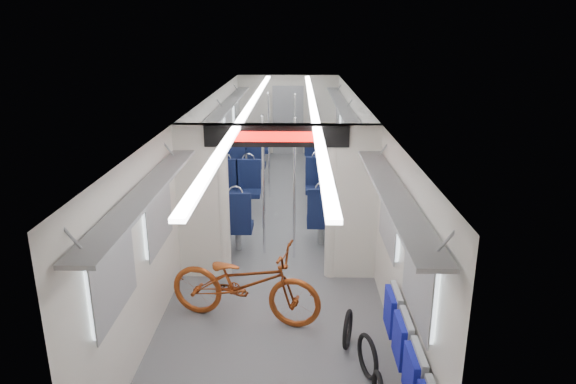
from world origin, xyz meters
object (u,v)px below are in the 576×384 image
object	(u,v)px
flip_bench	(408,357)
bike_hoop_c	(348,331)
stanchion_near_left	(263,187)
stanchion_far_left	(269,146)
seat_bay_near_left	(231,199)
stanchion_far_right	(295,149)
bicycle	(245,283)
bike_hoop_b	(367,358)
seat_bay_near_right	(332,196)
stanchion_near_right	(294,190)
seat_bay_far_right	(323,155)
seat_bay_far_left	(250,152)

from	to	relation	value
flip_bench	bike_hoop_c	size ratio (longest dim) A/B	4.52
stanchion_near_left	stanchion_far_left	size ratio (longest dim) A/B	1.00
seat_bay_near_left	stanchion_far_right	distance (m)	2.13
seat_bay_near_left	stanchion_near_left	world-z (taller)	stanchion_near_left
stanchion_far_right	seat_bay_near_left	bearing A→B (deg)	-124.49
bicycle	bike_hoop_b	distance (m)	1.82
bike_hoop_c	seat_bay_near_right	distance (m)	3.98
bike_hoop_b	stanchion_near_right	distance (m)	3.22
seat_bay_near_right	seat_bay_far_right	world-z (taller)	seat_bay_near_right
bicycle	stanchion_near_left	size ratio (longest dim) A/B	0.85
seat_bay_near_right	stanchion_far_left	xyz separation A→B (m)	(-1.26, 1.65, 0.58)
stanchion_near_left	stanchion_far_left	bearing A→B (deg)	91.48
flip_bench	seat_bay_near_left	world-z (taller)	seat_bay_near_left
bike_hoop_b	stanchion_far_right	bearing A→B (deg)	97.87
bike_hoop_c	seat_bay_far_right	xyz separation A→B (m)	(0.05, 7.38, 0.34)
bike_hoop_c	seat_bay_near_left	distance (m)	4.14
bike_hoop_b	seat_bay_near_right	world-z (taller)	seat_bay_near_right
bike_hoop_b	bike_hoop_c	world-z (taller)	bike_hoop_b
seat_bay_far_right	stanchion_far_left	bearing A→B (deg)	-125.60
seat_bay_far_right	stanchion_far_right	distance (m)	2.20
seat_bay_near_left	seat_bay_near_right	size ratio (longest dim) A/B	1.01
seat_bay_far_right	bike_hoop_c	bearing A→B (deg)	-90.40
stanchion_near_right	bike_hoop_c	bearing A→B (deg)	-75.33
bike_hoop_b	stanchion_near_left	world-z (taller)	stanchion_near_left
flip_bench	bike_hoop_c	world-z (taller)	flip_bench
bicycle	stanchion_far_right	world-z (taller)	stanchion_far_right
bicycle	seat_bay_far_right	distance (m)	6.92
bike_hoop_b	stanchion_near_left	bearing A→B (deg)	112.38
stanchion_near_right	seat_bay_far_left	bearing A→B (deg)	102.77
bike_hoop_c	seat_bay_near_right	world-z (taller)	seat_bay_near_right
seat_bay_near_left	stanchion_near_left	bearing A→B (deg)	-57.54
flip_bench	seat_bay_far_right	distance (m)	8.40
seat_bay_far_right	stanchion_far_left	xyz separation A→B (m)	(-1.26, -1.77, 0.60)
flip_bench	stanchion_far_left	size ratio (longest dim) A/B	0.92
bicycle	stanchion_near_left	bearing A→B (deg)	10.21
bike_hoop_b	seat_bay_far_left	world-z (taller)	seat_bay_far_left
bike_hoop_c	stanchion_near_right	size ratio (longest dim) A/B	0.20
stanchion_far_left	seat_bay_near_left	bearing A→B (deg)	-107.54
seat_bay_near_right	flip_bench	bearing A→B (deg)	-85.18
seat_bay_near_right	seat_bay_near_left	bearing A→B (deg)	-172.02
seat_bay_near_left	flip_bench	bearing A→B (deg)	-64.05
seat_bay_far_right	stanchion_far_left	size ratio (longest dim) A/B	0.92
bicycle	seat_bay_near_left	distance (m)	3.17
seat_bay_far_right	stanchion_near_right	bearing A→B (deg)	-98.01
bike_hoop_c	stanchion_far_right	xyz separation A→B (m)	(-0.66, 5.39, 0.94)
flip_bench	stanchion_far_left	bearing A→B (deg)	104.26
seat_bay_near_right	stanchion_near_right	xyz separation A→B (m)	(-0.69, -1.51, 0.58)
bike_hoop_c	seat_bay_far_left	bearing A→B (deg)	103.38
bicycle	seat_bay_near_right	bearing A→B (deg)	-7.71
seat_bay_near_right	stanchion_near_left	distance (m)	1.88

